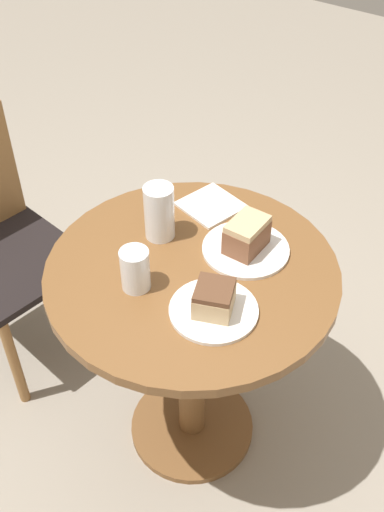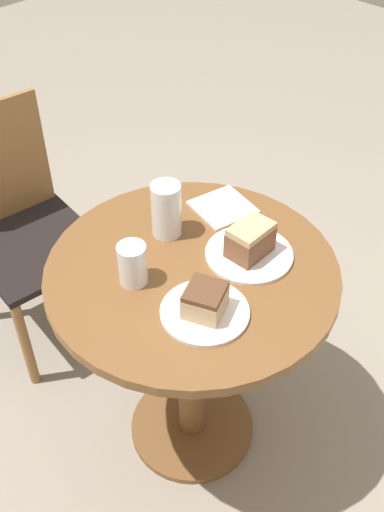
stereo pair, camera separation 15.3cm
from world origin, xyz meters
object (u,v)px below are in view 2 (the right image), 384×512
(plate_near, at_px, (205,312))
(cake_slice_far, at_px, (250,240))
(glass_lemonade, at_px, (166,213))
(plate_far, at_px, (249,254))
(chair, at_px, (24,228))
(cake_slice_near, at_px, (205,300))
(glass_water, at_px, (133,266))

(plate_near, distance_m, cake_slice_far, 0.25)
(glass_lemonade, bearing_deg, plate_far, -68.70)
(chair, bearing_deg, cake_slice_near, -86.19)
(chair, distance_m, plate_far, 0.95)
(cake_slice_far, bearing_deg, cake_slice_near, -165.25)
(plate_far, relative_size, glass_lemonade, 1.49)
(plate_near, distance_m, glass_water, 0.22)
(plate_near, relative_size, cake_slice_near, 1.76)
(plate_far, height_order, glass_water, glass_water)
(glass_lemonade, height_order, glass_water, glass_lemonade)
(cake_slice_near, height_order, cake_slice_far, cake_slice_far)
(plate_far, distance_m, glass_lemonade, 0.25)
(plate_far, relative_size, cake_slice_near, 1.91)
(cake_slice_near, bearing_deg, plate_near, 0.00)
(plate_near, xyz_separation_m, glass_lemonade, (0.15, 0.29, 0.06))
(chair, bearing_deg, plate_near, -86.19)
(chair, xyz_separation_m, cake_slice_far, (0.19, -0.87, 0.35))
(cake_slice_far, bearing_deg, chair, 102.53)
(cake_slice_near, relative_size, glass_lemonade, 0.78)
(plate_near, height_order, cake_slice_near, cake_slice_near)
(cake_slice_far, distance_m, glass_lemonade, 0.24)
(glass_water, bearing_deg, cake_slice_far, -27.41)
(cake_slice_far, bearing_deg, plate_near, -165.25)
(glass_water, bearing_deg, cake_slice_near, -77.52)
(plate_near, bearing_deg, glass_water, 102.48)
(plate_far, bearing_deg, glass_water, 152.59)
(chair, distance_m, plate_near, 0.98)
(cake_slice_near, distance_m, glass_lemonade, 0.32)
(plate_far, distance_m, cake_slice_far, 0.05)
(plate_near, distance_m, plate_far, 0.24)
(chair, bearing_deg, glass_water, -90.41)
(chair, height_order, glass_water, chair)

